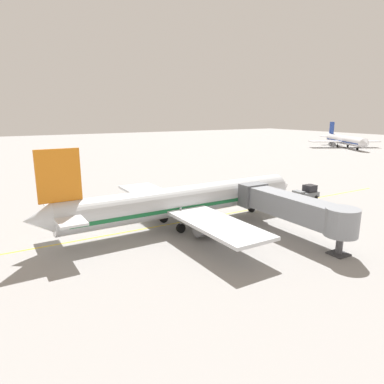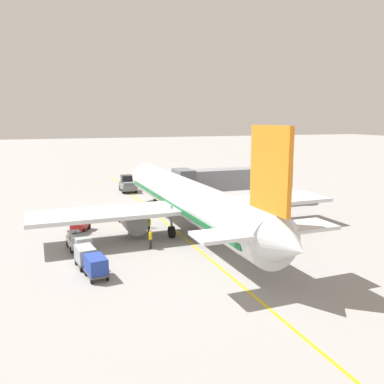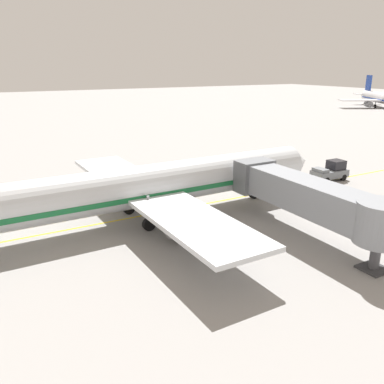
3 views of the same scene
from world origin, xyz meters
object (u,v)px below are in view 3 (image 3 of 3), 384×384
Objects in this scene: baggage_tug_trailing at (147,180)px; ground_crew_wing_walker at (95,201)px; pushback_tractor at (331,171)px; ground_crew_loader at (164,193)px; jet_bridge at (309,197)px; baggage_tug_lead at (177,189)px; baggage_cart_second_in_train at (55,189)px; baggage_tug_spare at (98,184)px; parked_airliner at (155,185)px; baggage_cart_third_in_train at (31,194)px; baggage_cart_front at (84,185)px; ground_crew_marshaller at (140,196)px.

baggage_tug_trailing is 1.64× the size of ground_crew_wing_walker.
pushback_tractor reaches higher than ground_crew_loader.
jet_bridge reaches higher than baggage_tug_lead.
baggage_tug_trailing is at bearing 86.95° from baggage_cart_second_in_train.
baggage_tug_trailing is 5.64m from baggage_tug_spare.
baggage_tug_spare is (-11.00, -2.11, -2.47)m from parked_airliner.
pushback_tractor reaches higher than baggage_cart_second_in_train.
baggage_cart_third_in_train is (-19.94, -18.45, -2.51)m from jet_bridge.
baggage_tug_trailing reaches higher than baggage_cart_front.
baggage_cart_front and baggage_cart_third_in_train have the same top height.
jet_bridge is 3.65× the size of pushback_tractor.
baggage_tug_lead is 2.71m from ground_crew_loader.
ground_crew_marshaller is (1.13, -4.78, 0.24)m from baggage_tug_lead.
ground_crew_loader is (6.95, 9.43, 0.00)m from baggage_cart_second_in_train.
parked_airliner is 6.88m from ground_crew_wing_walker.
ground_crew_loader is at bearing -96.35° from pushback_tractor.
ground_crew_marshaller is at bearing 56.80° from baggage_cart_third_in_train.
jet_bridge is 6.20× the size of baggage_tug_spare.
ground_crew_wing_walker is (0.20, -9.09, 0.24)m from baggage_tug_lead.
pushback_tractor is 1.65× the size of baggage_tug_lead.
pushback_tractor is 1.61× the size of baggage_tug_trailing.
baggage_tug_lead is at bearing 49.92° from baggage_tug_spare.
parked_airliner is 13.77× the size of baggage_tug_lead.
baggage_cart_second_in_train is (-10.65, -6.86, -2.24)m from parked_airliner.
baggage_cart_front is (-10.64, -3.79, -2.24)m from parked_airliner.
parked_airliner reaches higher than baggage_tug_trailing.
baggage_cart_front is at bearing -108.54° from pushback_tractor.
baggage_tug_lead is 0.91× the size of baggage_cart_second_in_train.
pushback_tractor is (-1.31, 24.00, -2.09)m from parked_airliner.
baggage_cart_front is 1.76× the size of ground_crew_marshaller.
baggage_tug_lead is at bearing 15.72° from baggage_tug_trailing.
ground_crew_marshaller is (6.63, 3.86, 0.00)m from baggage_cart_front.
baggage_tug_lead is 0.91× the size of baggage_cart_front.
baggage_cart_front is 1.00× the size of baggage_cart_third_in_train.
ground_crew_marshaller reaches higher than baggage_cart_second_in_train.
jet_bridge is 20.84m from baggage_tug_trailing.
jet_bridge is 5.49× the size of baggage_cart_third_in_train.
jet_bridge reaches higher than baggage_cart_front.
jet_bridge reaches higher than ground_crew_loader.
parked_airliner is 12.56× the size of baggage_cart_front.
parked_airliner reaches higher than baggage_cart_front.
pushback_tractor reaches higher than ground_crew_wing_walker.
ground_crew_marshaller is at bearing 77.81° from ground_crew_wing_walker.
baggage_tug_spare is 0.88× the size of baggage_cart_second_in_train.
ground_crew_loader is (1.44, -2.28, 0.24)m from baggage_tug_lead.
baggage_cart_second_in_train is at bearing -126.41° from ground_crew_loader.
jet_bridge is at bearing 15.94° from baggage_tug_lead.
baggage_tug_spare reaches higher than baggage_cart_third_in_train.
baggage_tug_trailing is at bearing 89.70° from baggage_cart_third_in_train.
parked_airliner is 11.47m from baggage_tug_spare.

